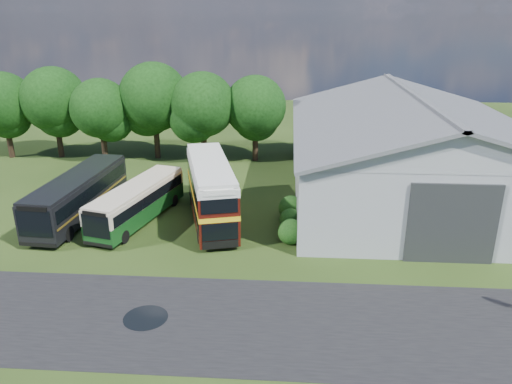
# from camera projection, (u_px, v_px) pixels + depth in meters

# --- Properties ---
(ground) EXTENTS (120.00, 120.00, 0.00)m
(ground) POSITION_uv_depth(u_px,v_px,m) (188.00, 287.00, 27.29)
(ground) COLOR #1E320F
(ground) RESTS_ON ground
(asphalt_road) EXTENTS (60.00, 8.00, 0.02)m
(asphalt_road) POSITION_uv_depth(u_px,v_px,m) (236.00, 322.00, 24.29)
(asphalt_road) COLOR black
(asphalt_road) RESTS_ON ground
(puddle) EXTENTS (2.20, 2.20, 0.01)m
(puddle) POSITION_uv_depth(u_px,v_px,m) (146.00, 318.00, 24.58)
(puddle) COLOR black
(puddle) RESTS_ON ground
(storage_shed) EXTENTS (18.80, 24.80, 8.15)m
(storage_shed) POSITION_uv_depth(u_px,v_px,m) (410.00, 144.00, 39.86)
(storage_shed) COLOR gray
(storage_shed) RESTS_ON ground
(tree_far_left) EXTENTS (6.12, 6.12, 8.64)m
(tree_far_left) POSITION_uv_depth(u_px,v_px,m) (3.00, 103.00, 49.31)
(tree_far_left) COLOR black
(tree_far_left) RESTS_ON ground
(tree_left_a) EXTENTS (6.46, 6.46, 9.12)m
(tree_left_a) POSITION_uv_depth(u_px,v_px,m) (54.00, 100.00, 49.35)
(tree_left_a) COLOR black
(tree_left_a) RESTS_ON ground
(tree_left_b) EXTENTS (5.78, 5.78, 8.16)m
(tree_left_b) POSITION_uv_depth(u_px,v_px,m) (100.00, 108.00, 48.31)
(tree_left_b) COLOR black
(tree_left_b) RESTS_ON ground
(tree_mid) EXTENTS (6.80, 6.80, 9.60)m
(tree_mid) POSITION_uv_depth(u_px,v_px,m) (154.00, 97.00, 48.88)
(tree_mid) COLOR black
(tree_mid) RESTS_ON ground
(tree_right_a) EXTENTS (6.26, 6.26, 8.83)m
(tree_right_a) POSITION_uv_depth(u_px,v_px,m) (203.00, 105.00, 47.80)
(tree_right_a) COLOR black
(tree_right_a) RESTS_ON ground
(tree_right_b) EXTENTS (5.98, 5.98, 8.45)m
(tree_right_b) POSITION_uv_depth(u_px,v_px,m) (255.00, 106.00, 48.32)
(tree_right_b) COLOR black
(tree_right_b) RESTS_ON ground
(shrub_front) EXTENTS (1.70, 1.70, 1.70)m
(shrub_front) POSITION_uv_depth(u_px,v_px,m) (290.00, 242.00, 32.55)
(shrub_front) COLOR #194714
(shrub_front) RESTS_ON ground
(shrub_mid) EXTENTS (1.60, 1.60, 1.60)m
(shrub_mid) POSITION_uv_depth(u_px,v_px,m) (291.00, 230.00, 34.42)
(shrub_mid) COLOR #194714
(shrub_mid) RESTS_ON ground
(shrub_back) EXTENTS (1.80, 1.80, 1.80)m
(shrub_back) POSITION_uv_depth(u_px,v_px,m) (291.00, 218.00, 36.30)
(shrub_back) COLOR #194714
(shrub_back) RESTS_ON ground
(bus_green_single) EXTENTS (4.70, 10.11, 2.72)m
(bus_green_single) POSITION_uv_depth(u_px,v_px,m) (138.00, 202.00, 35.33)
(bus_green_single) COLOR black
(bus_green_single) RESTS_ON ground
(bus_maroon_double) EXTENTS (5.18, 10.64, 4.43)m
(bus_maroon_double) POSITION_uv_depth(u_px,v_px,m) (211.00, 192.00, 35.14)
(bus_maroon_double) COLOR black
(bus_maroon_double) RESTS_ON ground
(bus_dark_single) EXTENTS (3.53, 11.59, 3.15)m
(bus_dark_single) POSITION_uv_depth(u_px,v_px,m) (79.00, 195.00, 36.03)
(bus_dark_single) COLOR black
(bus_dark_single) RESTS_ON ground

